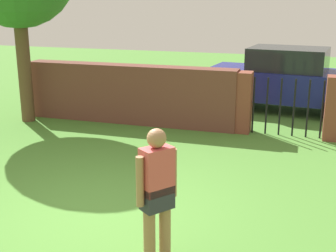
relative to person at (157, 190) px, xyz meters
The scene contains 5 objects.
ground_plane 1.67m from the person, 143.87° to the left, with size 40.00×40.00×0.00m, color #4C8433.
brick_wall 6.24m from the person, 115.01° to the left, with size 5.32×0.50×1.44m, color brown.
person is the anchor object (origin of this frame).
fence_gate 5.77m from the person, 78.62° to the left, with size 2.47×0.44×1.40m.
car 8.16m from the person, 83.15° to the left, with size 4.38×2.32×1.72m.
Camera 1 is at (2.69, -5.34, 3.00)m, focal length 48.46 mm.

